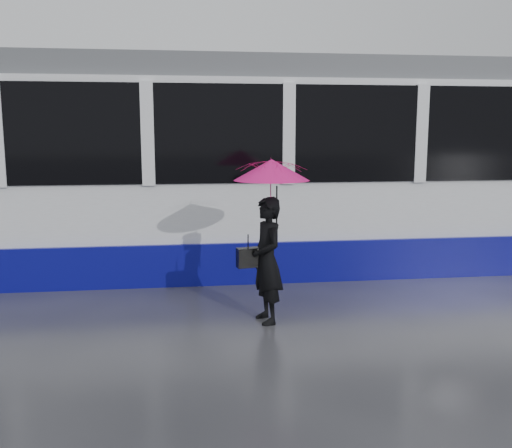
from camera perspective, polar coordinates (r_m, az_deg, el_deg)
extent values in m
plane|color=#2A2A2F|center=(7.25, -3.22, -8.72)|extent=(90.00, 90.00, 0.00)
cube|color=#3F3D38|center=(8.95, -4.09, -5.18)|extent=(34.00, 0.07, 0.02)
cube|color=#3F3D38|center=(10.35, -4.59, -3.22)|extent=(34.00, 0.07, 0.02)
cube|color=white|center=(9.41, -7.22, 4.83)|extent=(24.00, 2.40, 2.95)
cube|color=#0A0C7A|center=(9.57, -7.07, -2.44)|extent=(24.00, 2.56, 0.62)
cube|color=black|center=(9.38, -7.30, 8.94)|extent=(23.00, 2.48, 1.40)
cube|color=#56595D|center=(9.43, -7.42, 14.88)|extent=(23.60, 2.20, 0.35)
imported|color=black|center=(6.67, 1.10, -3.65)|extent=(0.47, 0.61, 1.49)
imported|color=#E2137F|center=(6.55, 1.56, 3.41)|extent=(0.97, 0.98, 0.74)
cone|color=#E2137F|center=(6.53, 1.57, 5.44)|extent=(1.04, 1.04, 0.24)
cylinder|color=black|center=(6.52, 1.57, 6.67)|extent=(0.01, 0.01, 0.06)
cylinder|color=black|center=(6.61, 2.08, 1.03)|extent=(0.02, 0.02, 0.65)
cube|color=black|center=(6.66, -0.80, -3.37)|extent=(0.28, 0.17, 0.23)
cylinder|color=black|center=(6.61, -0.80, -1.64)|extent=(0.01, 0.01, 0.18)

